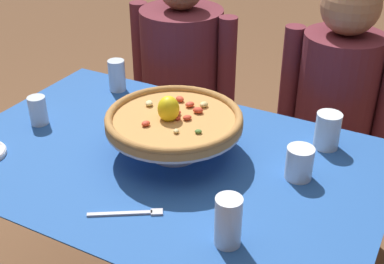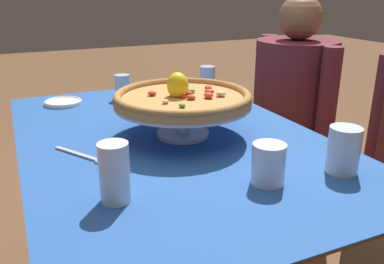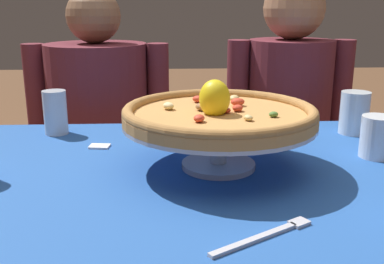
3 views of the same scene
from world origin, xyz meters
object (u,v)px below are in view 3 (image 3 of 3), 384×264
Objects in this scene: pizza at (219,113)px; water_glass_back_left at (56,114)px; dinner_fork at (267,235)px; diner_right at (286,145)px; sugar_packet at (100,146)px; diner_left at (101,145)px; water_glass_back_right at (354,116)px; water_glass_side_right at (377,140)px; pizza_stand at (219,132)px.

water_glass_back_left is (-0.42, 0.30, -0.07)m from pizza.
dinner_fork is 1.07m from diner_right.
diner_left is (-0.09, 0.56, -0.17)m from sugar_packet.
water_glass_back_right is at bearing -2.48° from water_glass_back_left.
water_glass_back_right is (0.83, -0.04, -0.00)m from water_glass_back_left.
water_glass_side_right is (0.81, -0.24, -0.01)m from water_glass_back_left.
diner_right is at bearing 73.87° from dinner_fork.
diner_left reaches higher than water_glass_side_right.
pizza_stand is 8.36× the size of sugar_packet.
water_glass_back_right is at bearing -80.85° from diner_right.
pizza is at bearing 98.03° from dinner_fork.
pizza is 4.23× the size of water_glass_side_right.
water_glass_back_right is at bearing 8.07° from sugar_packet.
dinner_fork is (-0.34, -0.37, -0.04)m from water_glass_side_right.
water_glass_back_left is 2.45× the size of sugar_packet.
water_glass_back_left is 0.10× the size of diner_right.
pizza reaches higher than sugar_packet.
sugar_packet is 0.04× the size of diner_left.
pizza is (-0.00, 0.00, 0.04)m from pizza_stand.
water_glass_back_right is 0.66× the size of dinner_fork.
diner_right reaches higher than diner_left.
water_glass_back_left is 1.24× the size of water_glass_side_right.
diner_left is at bearing 149.51° from water_glass_back_right.
water_glass_side_right reaches higher than dinner_fork.
water_glass_back_left is 1.03× the size of water_glass_back_right.
diner_left is (-0.75, 0.66, -0.21)m from water_glass_side_right.
water_glass_back_right reaches higher than water_glass_side_right.
pizza is 8.37× the size of sugar_packet.
water_glass_back_left is 0.77m from dinner_fork.
pizza reaches higher than water_glass_back_left.
diner_left reaches higher than pizza_stand.
sugar_packet is 0.04× the size of diner_right.
diner_right is (0.71, -0.02, -0.00)m from diner_left.
pizza_stand is 0.04m from pizza.
water_glass_back_left is 0.20m from sugar_packet.
pizza reaches higher than pizza_stand.
water_glass_back_right is (0.41, 0.26, -0.03)m from pizza_stand.
water_glass_back_right reaches higher than pizza_stand.
dinner_fork is 1.13m from diner_left.
dinner_fork is at bearing -122.23° from water_glass_back_right.
diner_right is at bearing -1.86° from diner_left.
water_glass_side_right reaches higher than sugar_packet.
pizza_stand reaches higher than dinner_fork.
dinner_fork is at bearing -81.97° from pizza.
water_glass_side_right is 0.09× the size of diner_left.
water_glass_side_right is 0.50m from dinner_fork.
water_glass_back_left reaches higher than water_glass_back_right.
diner_left is (-0.37, 0.72, -0.29)m from pizza.
diner_right is at bearing 64.16° from pizza.
water_glass_back_left is at bearing -152.27° from diner_right.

